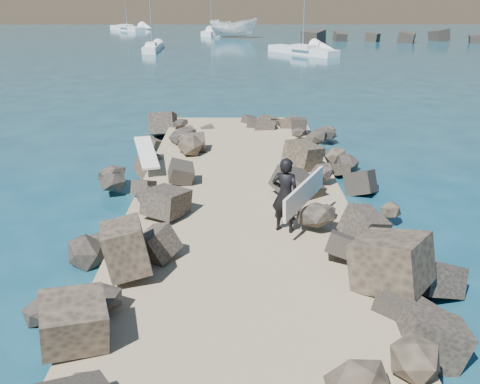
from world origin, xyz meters
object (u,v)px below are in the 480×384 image
(surfboard_resting, at_px, (147,156))
(surfer_with_board, at_px, (288,195))
(boat_imported, at_px, (233,28))
(sailboat_b, at_px, (211,32))

(surfboard_resting, xyz_separation_m, surfer_with_board, (4.18, -4.86, 0.50))
(surfboard_resting, distance_m, surfer_with_board, 6.43)
(surfer_with_board, bearing_deg, surfboard_resting, 130.74)
(surfboard_resting, relative_size, boat_imported, 0.33)
(sailboat_b, bearing_deg, surfer_with_board, -85.86)
(surfer_with_board, xyz_separation_m, sailboat_b, (-4.90, 67.59, -1.19))
(boat_imported, distance_m, sailboat_b, 6.18)
(surfboard_resting, height_order, boat_imported, boat_imported)
(sailboat_b, bearing_deg, surfboard_resting, -89.35)
(surfboard_resting, height_order, sailboat_b, sailboat_b)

